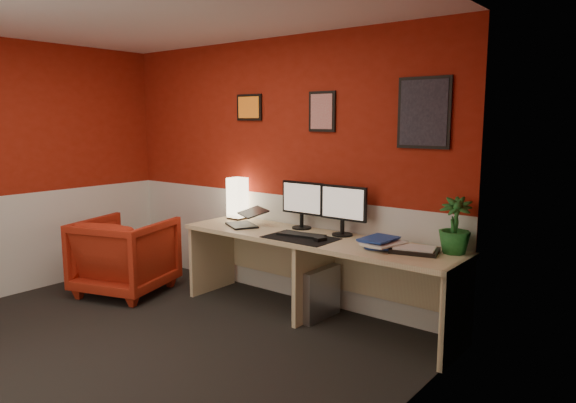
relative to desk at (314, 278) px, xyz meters
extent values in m
cube|color=black|center=(-0.73, -1.41, -0.36)|extent=(4.00, 3.50, 0.01)
cube|color=white|center=(-0.73, -1.41, 2.13)|extent=(4.00, 3.50, 0.01)
cube|color=maroon|center=(-0.73, 0.34, 0.89)|extent=(4.00, 0.01, 2.50)
cube|color=maroon|center=(1.27, -1.41, 0.89)|extent=(0.01, 3.50, 2.50)
cube|color=silver|center=(-0.73, 0.34, 0.14)|extent=(4.00, 0.01, 1.00)
cube|color=silver|center=(-2.73, -1.41, 0.14)|extent=(0.01, 3.50, 1.00)
cube|color=silver|center=(1.26, -1.41, 0.14)|extent=(0.01, 3.50, 1.00)
cube|color=tan|center=(0.00, 0.00, 0.00)|extent=(2.60, 0.65, 0.73)
cube|color=#FFE5B2|center=(-1.10, 0.20, 0.56)|extent=(0.16, 0.16, 0.40)
cube|color=black|center=(-0.81, -0.05, 0.47)|extent=(0.40, 0.36, 0.22)
cube|color=black|center=(-0.30, 0.22, 0.66)|extent=(0.45, 0.06, 0.58)
cube|color=black|center=(0.16, 0.20, 0.66)|extent=(0.45, 0.06, 0.58)
cube|color=black|center=(-0.06, -0.11, 0.37)|extent=(0.60, 0.38, 0.01)
cube|color=black|center=(-0.10, -0.06, 0.38)|extent=(0.44, 0.20, 0.02)
cube|color=black|center=(0.14, -0.11, 0.39)|extent=(0.08, 0.11, 0.03)
imported|color=#203E95|center=(0.53, 0.01, 0.38)|extent=(0.29, 0.35, 0.03)
imported|color=silver|center=(0.55, 0.01, 0.41)|extent=(0.30, 0.37, 0.02)
imported|color=#203E95|center=(0.50, 0.02, 0.43)|extent=(0.25, 0.32, 0.03)
cube|color=black|center=(0.91, 0.03, 0.38)|extent=(0.40, 0.33, 0.03)
imported|color=#19591E|center=(1.15, 0.19, 0.58)|extent=(0.29, 0.29, 0.42)
cube|color=#99999E|center=(0.00, 0.03, -0.14)|extent=(0.21, 0.46, 0.45)
imported|color=#A72916|center=(-1.90, -0.59, 0.02)|extent=(1.03, 1.04, 0.76)
cube|color=orange|center=(-1.04, 0.33, 1.49)|extent=(0.32, 0.02, 0.26)
cube|color=red|center=(-0.16, 0.33, 1.44)|extent=(0.28, 0.02, 0.36)
cube|color=black|center=(0.81, 0.33, 1.42)|extent=(0.44, 0.02, 0.56)
camera|label=1|loc=(2.55, -3.61, 1.36)|focal=32.78mm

